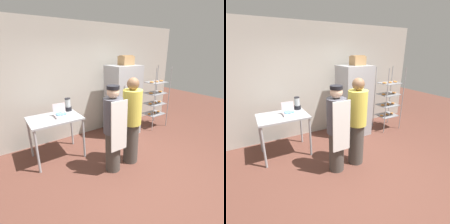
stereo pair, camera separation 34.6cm
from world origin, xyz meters
The scene contains 10 objects.
ground_plane centered at (0.00, 0.00, 0.00)m, with size 14.00×14.00×0.00m, color brown.
back_wall centered at (0.00, 2.17, 1.42)m, with size 6.40×0.12×2.83m, color #ADA89E.
refrigerator centered at (0.87, 1.53, 0.91)m, with size 0.77×0.68×1.83m.
baking_rack centered at (1.93, 1.37, 0.87)m, with size 0.62×0.50×1.76m.
prep_counter centered at (-1.00, 1.37, 0.79)m, with size 1.00×0.73×0.90m.
donut_box centered at (-0.87, 1.35, 0.95)m, with size 0.26×0.21×0.26m.
blender_pitcher centered at (-0.61, 1.62, 1.03)m, with size 0.15×0.15×0.29m.
cardboard_storage_box centered at (0.98, 1.58, 1.94)m, with size 0.33×0.28×0.23m.
person_baker centered at (-0.27, 0.35, 0.85)m, with size 0.35×0.36×1.63m.
person_customer centered at (0.18, 0.38, 0.88)m, with size 0.37×0.37×1.72m.
Camera 1 is at (-1.90, -1.97, 2.18)m, focal length 28.00 mm.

